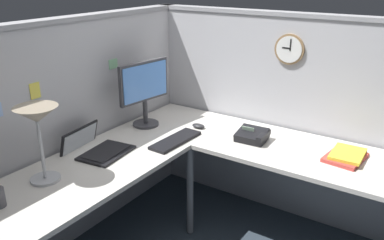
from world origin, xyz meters
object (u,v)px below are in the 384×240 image
object	(u,v)px
computer_mouse	(198,126)
office_phone	(253,136)
book_stack	(346,156)
desk_lamp_dome	(37,121)
keyboard	(176,140)
wall_clock	(290,49)
monitor	(144,89)
laptop	(95,148)

from	to	relation	value
computer_mouse	office_phone	bearing A→B (deg)	-89.15
computer_mouse	office_phone	world-z (taller)	office_phone
office_phone	book_stack	world-z (taller)	office_phone
desk_lamp_dome	keyboard	bearing A→B (deg)	-19.60
keyboard	computer_mouse	distance (m)	0.31
office_phone	wall_clock	bearing A→B (deg)	-11.80
book_stack	wall_clock	size ratio (longest dim) A/B	1.38
keyboard	wall_clock	xyz separation A→B (m)	(0.69, -0.52, 0.59)
keyboard	wall_clock	distance (m)	1.04
keyboard	desk_lamp_dome	bearing A→B (deg)	162.57
keyboard	book_stack	bearing A→B (deg)	-68.29
computer_mouse	monitor	bearing A→B (deg)	115.02
keyboard	wall_clock	size ratio (longest dim) A/B	1.95
computer_mouse	book_stack	bearing A→B (deg)	-86.22
laptop	computer_mouse	distance (m)	0.81
computer_mouse	book_stack	world-z (taller)	book_stack
laptop	wall_clock	xyz separation A→B (m)	(1.11, -0.88, 0.57)
monitor	laptop	bearing A→B (deg)	-177.80
office_phone	book_stack	distance (m)	0.63
monitor	desk_lamp_dome	xyz separation A→B (m)	(-0.99, -0.07, 0.07)
desk_lamp_dome	book_stack	distance (m)	1.88
monitor	book_stack	distance (m)	1.49
monitor	laptop	xyz separation A→B (m)	(-0.56, -0.02, -0.27)
office_phone	wall_clock	xyz separation A→B (m)	(0.37, -0.08, 0.56)
keyboard	book_stack	distance (m)	1.13
keyboard	desk_lamp_dome	xyz separation A→B (m)	(-0.86, 0.30, 0.35)
monitor	laptop	world-z (taller)	monitor
computer_mouse	wall_clock	distance (m)	0.87
desk_lamp_dome	computer_mouse	bearing A→B (deg)	-14.39
computer_mouse	office_phone	distance (m)	0.45
computer_mouse	desk_lamp_dome	size ratio (longest dim) A/B	0.23
keyboard	wall_clock	bearing A→B (deg)	-35.02
desk_lamp_dome	office_phone	world-z (taller)	desk_lamp_dome
office_phone	desk_lamp_dome	bearing A→B (deg)	147.39
monitor	computer_mouse	bearing A→B (deg)	-64.98
computer_mouse	desk_lamp_dome	xyz separation A→B (m)	(-1.16, 0.30, 0.35)
laptop	wall_clock	world-z (taller)	wall_clock
monitor	keyboard	bearing A→B (deg)	-109.48
desk_lamp_dome	office_phone	distance (m)	1.43
laptop	computer_mouse	xyz separation A→B (m)	(0.73, -0.35, -0.01)
monitor	keyboard	distance (m)	0.49
monitor	office_phone	world-z (taller)	monitor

